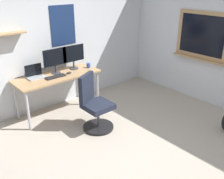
{
  "coord_description": "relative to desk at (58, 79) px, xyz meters",
  "views": [
    {
      "loc": [
        -2.21,
        -1.91,
        2.35
      ],
      "look_at": [
        0.06,
        0.72,
        0.85
      ],
      "focal_mm": 41.1,
      "sensor_mm": 36.0,
      "label": 1
    }
  ],
  "objects": [
    {
      "name": "monitor_primary",
      "position": [
        0.04,
        0.1,
        0.34
      ],
      "size": [
        0.46,
        0.17,
        0.46
      ],
      "color": "#38383D",
      "rests_on": "desk"
    },
    {
      "name": "keyboard",
      "position": [
        -0.08,
        -0.08,
        0.08
      ],
      "size": [
        0.37,
        0.13,
        0.02
      ],
      "primitive_type": "cube",
      "color": "black",
      "rests_on": "desk"
    },
    {
      "name": "monitor_secondary",
      "position": [
        0.43,
        0.1,
        0.34
      ],
      "size": [
        0.46,
        0.17,
        0.46
      ],
      "color": "#38383D",
      "rests_on": "desk"
    },
    {
      "name": "office_chair",
      "position": [
        0.15,
        -0.9,
        -0.26
      ],
      "size": [
        0.54,
        0.56,
        0.95
      ],
      "color": "black",
      "rests_on": "ground"
    },
    {
      "name": "laptop",
      "position": [
        -0.35,
        0.15,
        0.13
      ],
      "size": [
        0.31,
        0.21,
        0.23
      ],
      "color": "#ADAFB5",
      "rests_on": "desk"
    },
    {
      "name": "desk",
      "position": [
        0.0,
        0.0,
        0.0
      ],
      "size": [
        1.56,
        0.62,
        0.74
      ],
      "color": "tan",
      "rests_on": "ground"
    },
    {
      "name": "ground_plane",
      "position": [
        0.1,
        -2.06,
        -0.67
      ],
      "size": [
        5.2,
        5.2,
        0.0
      ],
      "primitive_type": "plane",
      "color": "#ADA393",
      "rests_on": "ground"
    },
    {
      "name": "computer_mouse",
      "position": [
        0.2,
        -0.08,
        0.09
      ],
      "size": [
        0.1,
        0.06,
        0.03
      ],
      "primitive_type": "ellipsoid",
      "color": "#262628",
      "rests_on": "desk"
    },
    {
      "name": "wall_back",
      "position": [
        0.1,
        0.39,
        0.63
      ],
      "size": [
        5.0,
        0.3,
        2.6
      ],
      "color": "silver",
      "rests_on": "ground"
    },
    {
      "name": "coffee_mug",
      "position": [
        0.68,
        -0.03,
        0.12
      ],
      "size": [
        0.08,
        0.08,
        0.09
      ],
      "primitive_type": "cylinder",
      "color": "#334CA5",
      "rests_on": "desk"
    }
  ]
}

